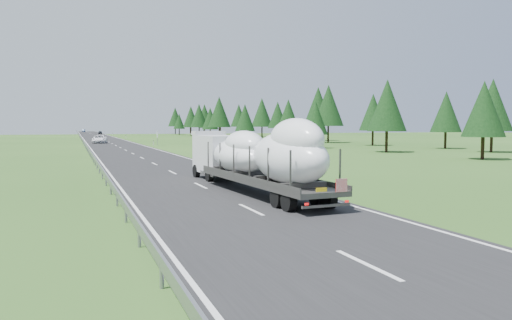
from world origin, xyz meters
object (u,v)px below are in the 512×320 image
object	(u,v)px
boat_truck	(253,155)
distant_van	(100,139)
distant_car_dark	(100,133)
distant_car_blue	(84,131)
highway_sign	(157,135)

from	to	relation	value
boat_truck	distant_van	size ratio (longest dim) A/B	2.94
distant_van	distant_car_dark	bearing A→B (deg)	92.74
distant_car_dark	distant_car_blue	xyz separation A→B (m)	(-5.14, 63.27, 0.09)
distant_car_dark	distant_car_blue	size ratio (longest dim) A/B	0.85
highway_sign	distant_car_blue	distance (m)	184.76
distant_car_blue	distant_car_dark	bearing A→B (deg)	-81.71
highway_sign	distant_car_blue	xyz separation A→B (m)	(-9.17, 184.53, -1.07)
highway_sign	distant_van	distance (m)	17.18
distant_car_dark	distant_car_blue	distance (m)	63.48
distant_van	distant_car_dark	world-z (taller)	distant_van
distant_car_dark	distant_car_blue	world-z (taller)	distant_car_blue
boat_truck	distant_car_blue	xyz separation A→B (m)	(-3.99, 250.19, -1.28)
boat_truck	distant_car_blue	size ratio (longest dim) A/B	3.84
distant_van	distant_car_blue	size ratio (longest dim) A/B	1.31
boat_truck	distant_car_dark	world-z (taller)	boat_truck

